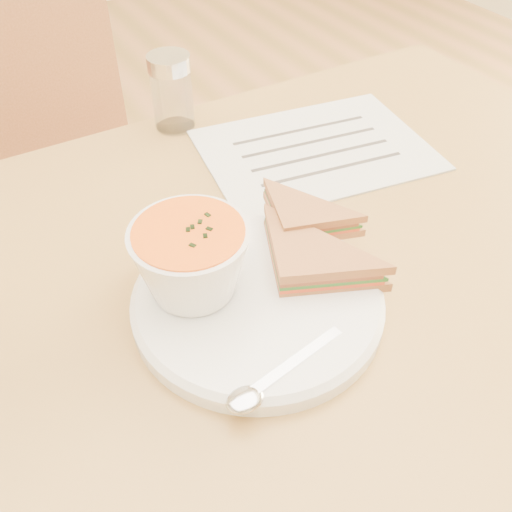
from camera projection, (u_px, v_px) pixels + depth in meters
dining_table at (288, 420)px, 0.90m from camera, size 1.00×0.70×0.75m
chair_far at (92, 220)px, 1.08m from camera, size 0.53×0.53×0.98m
plate at (258, 302)px, 0.57m from camera, size 0.32×0.32×0.02m
soup_bowl at (192, 263)px, 0.55m from camera, size 0.13×0.13×0.08m
sandwich_half_a at (280, 290)px, 0.55m from camera, size 0.15×0.15×0.03m
sandwich_half_b at (284, 239)px, 0.59m from camera, size 0.12×0.12×0.03m
spoon at (289, 367)px, 0.50m from camera, size 0.18×0.07×0.01m
paper_menu at (315, 150)px, 0.79m from camera, size 0.34×0.27×0.00m
condiment_shaker at (172, 92)px, 0.80m from camera, size 0.07×0.07×0.11m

